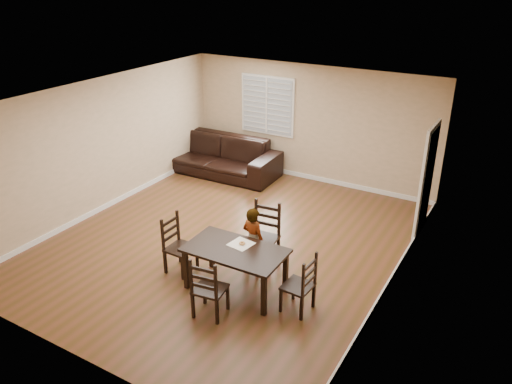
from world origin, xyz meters
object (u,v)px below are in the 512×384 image
dining_table (235,254)px  chair_far (206,292)px  sofa (217,155)px  chair_right (305,287)px  donut (242,243)px  chair_near (266,234)px  chair_left (175,245)px  child (253,241)px

dining_table → chair_far: (0.03, -0.82, -0.19)m
sofa → dining_table: bearing=-54.0°
chair_far → chair_right: chair_far is taller
donut → sofa: 4.83m
chair_near → chair_left: 1.54m
chair_near → child: 0.45m
chair_left → chair_right: 2.36m
child → sofa: bearing=-38.2°
dining_table → chair_far: 0.84m
child → donut: size_ratio=11.70×
chair_right → sofa: chair_right is taller
child → donut: child is taller
chair_right → donut: chair_right is taller
chair_far → child: (-0.04, 1.38, 0.14)m
chair_far → chair_right: bearing=-152.4°
child → chair_left: bearing=35.9°
dining_table → chair_near: 1.01m
dining_table → chair_left: chair_left is taller
chair_left → sofa: bearing=25.8°
chair_near → sofa: chair_near is taller
chair_far → chair_left: size_ratio=0.99×
dining_table → sofa: 4.95m
chair_left → chair_right: chair_left is taller
chair_right → child: (-1.18, 0.55, 0.16)m
dining_table → child: size_ratio=1.32×
chair_near → chair_right: 1.56m
dining_table → donut: donut is taller
chair_left → chair_right: size_ratio=1.04×
chair_near → donut: chair_near is taller
chair_near → chair_left: bearing=-144.1°
chair_near → child: (0.02, -0.44, 0.09)m
chair_near → chair_far: chair_near is taller
dining_table → chair_near: bearing=90.6°
chair_left → donut: bearing=-80.4°
chair_left → donut: (1.20, 0.19, 0.30)m
chair_right → chair_left: bearing=-85.7°
chair_left → sofa: (-1.84, 3.93, -0.00)m
chair_near → child: size_ratio=0.93×
chair_far → chair_left: chair_left is taller
chair_near → sofa: bearing=130.5°
child → chair_near: bearing=-77.9°
chair_far → chair_near: bearing=-96.6°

